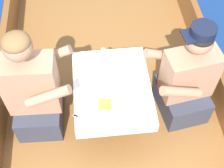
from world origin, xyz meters
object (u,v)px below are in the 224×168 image
person_starboard (186,82)px  coffee_cup_port (136,109)px  tin_can (120,97)px  sandwich (105,106)px  person_port (34,92)px  coffee_cup_starboard (133,71)px

person_starboard → coffee_cup_port: 0.53m
person_starboard → tin_can: size_ratio=14.51×
person_starboard → sandwich: 0.71m
person_port → coffee_cup_port: size_ratio=9.96×
person_starboard → tin_can: person_starboard is taller
person_port → coffee_cup_starboard: person_port is taller
coffee_cup_port → tin_can: coffee_cup_port is taller
person_port → person_starboard: (1.19, 0.00, -0.03)m
person_port → sandwich: 0.57m
person_starboard → coffee_cup_starboard: bearing=-20.8°
coffee_cup_starboard → sandwich: bearing=-129.2°
coffee_cup_port → tin_can: 0.15m
person_starboard → sandwich: person_starboard is taller
person_port → coffee_cup_port: person_port is taller
person_port → tin_can: size_ratio=15.20×
sandwich → tin_can: sandwich is taller
sandwich → coffee_cup_starboard: bearing=50.8°
coffee_cup_starboard → person_port: bearing=-173.4°
person_starboard → person_port: bearing=-8.9°
sandwich → coffee_cup_port: 0.22m
coffee_cup_port → person_port: bearing=160.2°
coffee_cup_port → tin_can: size_ratio=1.53×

